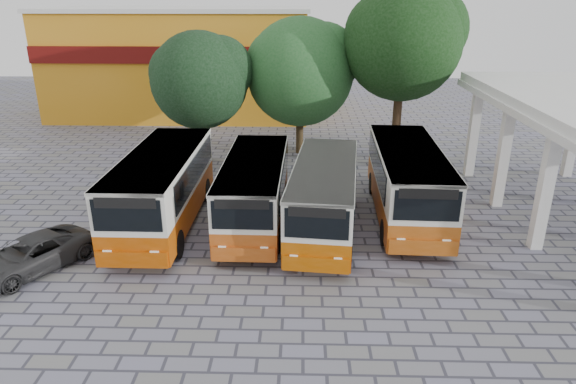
{
  "coord_description": "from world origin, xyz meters",
  "views": [
    {
      "loc": [
        -1.35,
        -16.44,
        9.35
      ],
      "look_at": [
        -1.89,
        3.73,
        1.5
      ],
      "focal_mm": 32.0,
      "sensor_mm": 36.0,
      "label": 1
    }
  ],
  "objects_px": {
    "bus_far_left": "(162,185)",
    "bus_centre_left": "(255,188)",
    "bus_far_right": "(407,179)",
    "bus_centre_right": "(324,194)",
    "parked_car": "(30,255)"
  },
  "relations": [
    {
      "from": "bus_far_left",
      "to": "parked_car",
      "type": "xyz_separation_m",
      "value": [
        -3.85,
        -3.93,
        -1.22
      ]
    },
    {
      "from": "bus_centre_right",
      "to": "bus_far_right",
      "type": "height_order",
      "value": "bus_far_right"
    },
    {
      "from": "parked_car",
      "to": "bus_centre_left",
      "type": "bearing_deg",
      "value": 61.41
    },
    {
      "from": "bus_centre_right",
      "to": "bus_centre_left",
      "type": "bearing_deg",
      "value": 173.04
    },
    {
      "from": "bus_far_left",
      "to": "bus_centre_right",
      "type": "bearing_deg",
      "value": -3.49
    },
    {
      "from": "bus_centre_right",
      "to": "bus_far_right",
      "type": "xyz_separation_m",
      "value": [
        3.67,
        1.59,
        0.13
      ]
    },
    {
      "from": "bus_far_left",
      "to": "bus_far_right",
      "type": "bearing_deg",
      "value": 6.63
    },
    {
      "from": "bus_centre_left",
      "to": "parked_car",
      "type": "height_order",
      "value": "bus_centre_left"
    },
    {
      "from": "bus_far_left",
      "to": "bus_far_right",
      "type": "xyz_separation_m",
      "value": [
        10.42,
        1.14,
        -0.02
      ]
    },
    {
      "from": "bus_far_left",
      "to": "bus_centre_left",
      "type": "xyz_separation_m",
      "value": [
        3.84,
        0.21,
        -0.16
      ]
    },
    {
      "from": "bus_centre_left",
      "to": "bus_centre_right",
      "type": "relative_size",
      "value": 0.97
    },
    {
      "from": "bus_centre_left",
      "to": "bus_far_right",
      "type": "relative_size",
      "value": 0.92
    },
    {
      "from": "bus_far_right",
      "to": "bus_centre_right",
      "type": "bearing_deg",
      "value": -154.21
    },
    {
      "from": "bus_centre_left",
      "to": "bus_centre_right",
      "type": "distance_m",
      "value": 2.98
    },
    {
      "from": "bus_far_left",
      "to": "bus_centre_left",
      "type": "relative_size",
      "value": 1.09
    }
  ]
}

